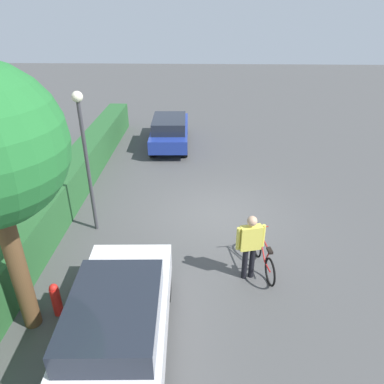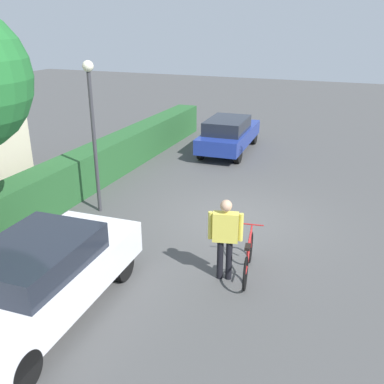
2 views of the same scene
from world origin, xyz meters
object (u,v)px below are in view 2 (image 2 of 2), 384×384
(parked_car_near, at_px, (39,278))
(bicycle, at_px, (248,258))
(street_lamp, at_px, (92,117))
(fire_hydrant, at_px, (15,252))
(parked_car_far, at_px, (229,134))
(person_rider, at_px, (225,233))

(parked_car_near, bearing_deg, bicycle, -49.06)
(street_lamp, distance_m, fire_hydrant, 3.94)
(bicycle, xyz_separation_m, fire_hydrant, (-1.61, 4.59, 0.04))
(bicycle, xyz_separation_m, street_lamp, (1.66, 4.64, 2.24))
(parked_car_near, bearing_deg, fire_hydrant, 56.35)
(bicycle, bearing_deg, parked_car_far, 19.58)
(person_rider, bearing_deg, fire_hydrant, 107.13)
(parked_car_near, distance_m, person_rider, 3.52)
(parked_car_far, bearing_deg, fire_hydrant, 171.32)
(parked_car_far, bearing_deg, bicycle, -160.42)
(street_lamp, height_order, fire_hydrant, street_lamp)
(bicycle, bearing_deg, street_lamp, 70.35)
(parked_car_near, relative_size, parked_car_far, 1.05)
(parked_car_near, xyz_separation_m, bicycle, (2.64, -3.04, -0.39))
(parked_car_far, xyz_separation_m, street_lamp, (-6.89, 1.60, 1.87))
(street_lamp, bearing_deg, fire_hydrant, -179.12)
(parked_car_far, relative_size, street_lamp, 1.06)
(person_rider, bearing_deg, street_lamp, 64.93)
(person_rider, distance_m, fire_hydrant, 4.42)
(person_rider, distance_m, street_lamp, 4.93)
(person_rider, height_order, street_lamp, street_lamp)
(fire_hydrant, bearing_deg, parked_car_near, -123.65)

